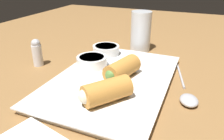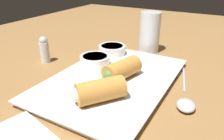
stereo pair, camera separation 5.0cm
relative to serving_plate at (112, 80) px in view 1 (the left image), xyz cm
name	(u,v)px [view 1 (the left image)]	position (x,y,z in cm)	size (l,w,h in cm)	color
table_surface	(119,80)	(3.49, -0.31, -1.76)	(180.00, 140.00, 2.00)	olive
serving_plate	(112,80)	(0.00, 0.00, 0.00)	(35.07, 23.53, 1.50)	white
roll_front_left	(105,91)	(-9.42, -2.61, 2.78)	(9.37, 8.39, 4.08)	#C68438
roll_front_right	(121,69)	(0.21, -2.02, 2.78)	(9.59, 6.13, 4.08)	#C68438
dipping_bowl_near	(92,61)	(3.68, 6.73, 2.05)	(7.26, 7.26, 2.41)	white
dipping_bowl_far	(106,49)	(12.17, 6.92, 2.05)	(7.26, 7.26, 2.41)	white
spoon	(188,96)	(-0.57, -16.03, -0.07)	(19.98, 6.84, 1.51)	#B2B2B7
drinking_glass	(141,31)	(22.94, 0.37, 5.12)	(6.02, 6.02, 11.77)	silver
salt_shaker	(37,52)	(1.45, 21.38, 2.79)	(2.50, 2.50, 7.07)	silver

